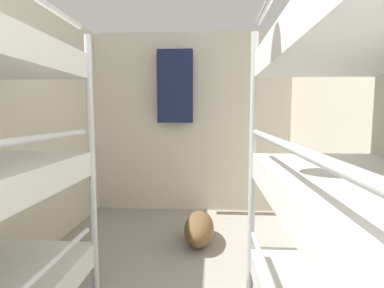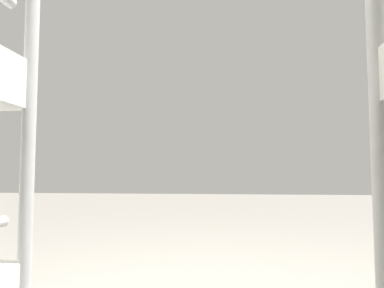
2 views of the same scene
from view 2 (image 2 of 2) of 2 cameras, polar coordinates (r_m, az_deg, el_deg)
The scene contains 0 objects.
Camera 2 is at (-0.11, 1.69, 0.67)m, focal length 35.00 mm.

